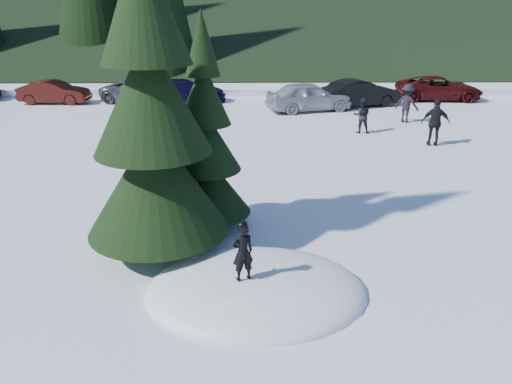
{
  "coord_description": "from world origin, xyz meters",
  "views": [
    {
      "loc": [
        -0.13,
        -8.68,
        5.49
      ],
      "look_at": [
        0.04,
        2.77,
        1.1
      ],
      "focal_mm": 35.0,
      "sensor_mm": 36.0,
      "label": 1
    }
  ],
  "objects_px": {
    "car_1": "(54,92)",
    "adult_2": "(407,103)",
    "car_3": "(185,91)",
    "spruce_short": "(206,148)",
    "car_4": "(309,96)",
    "car_5": "(360,93)",
    "adult_1": "(435,123)",
    "car_2": "(142,91)",
    "spruce_tall": "(151,111)",
    "car_6": "(439,88)",
    "adult_0": "(362,115)",
    "child_skier": "(243,252)"
  },
  "relations": [
    {
      "from": "adult_1",
      "to": "car_1",
      "type": "xyz_separation_m",
      "value": [
        -18.58,
        9.21,
        -0.3
      ]
    },
    {
      "from": "spruce_tall",
      "to": "adult_2",
      "type": "distance_m",
      "value": 16.55
    },
    {
      "from": "car_1",
      "to": "car_2",
      "type": "relative_size",
      "value": 0.85
    },
    {
      "from": "spruce_short",
      "to": "car_4",
      "type": "height_order",
      "value": "spruce_short"
    },
    {
      "from": "adult_1",
      "to": "car_5",
      "type": "relative_size",
      "value": 0.42
    },
    {
      "from": "car_2",
      "to": "adult_2",
      "type": "bearing_deg",
      "value": -99.3
    },
    {
      "from": "car_2",
      "to": "spruce_short",
      "type": "bearing_deg",
      "value": -151.68
    },
    {
      "from": "child_skier",
      "to": "car_1",
      "type": "bearing_deg",
      "value": -83.38
    },
    {
      "from": "child_skier",
      "to": "car_4",
      "type": "bearing_deg",
      "value": -122.12
    },
    {
      "from": "adult_1",
      "to": "car_5",
      "type": "distance_m",
      "value": 8.15
    },
    {
      "from": "car_4",
      "to": "spruce_short",
      "type": "bearing_deg",
      "value": 148.39
    },
    {
      "from": "spruce_tall",
      "to": "car_1",
      "type": "height_order",
      "value": "spruce_tall"
    },
    {
      "from": "car_1",
      "to": "car_3",
      "type": "relative_size",
      "value": 0.84
    },
    {
      "from": "adult_2",
      "to": "car_2",
      "type": "height_order",
      "value": "adult_2"
    },
    {
      "from": "spruce_short",
      "to": "adult_1",
      "type": "relative_size",
      "value": 2.84
    },
    {
      "from": "car_5",
      "to": "car_1",
      "type": "bearing_deg",
      "value": 67.03
    },
    {
      "from": "spruce_short",
      "to": "car_2",
      "type": "relative_size",
      "value": 1.16
    },
    {
      "from": "child_skier",
      "to": "car_1",
      "type": "relative_size",
      "value": 0.3
    },
    {
      "from": "adult_2",
      "to": "car_4",
      "type": "height_order",
      "value": "adult_2"
    },
    {
      "from": "spruce_tall",
      "to": "adult_1",
      "type": "bearing_deg",
      "value": 43.45
    },
    {
      "from": "spruce_short",
      "to": "car_5",
      "type": "height_order",
      "value": "spruce_short"
    },
    {
      "from": "spruce_short",
      "to": "car_6",
      "type": "xyz_separation_m",
      "value": [
        12.32,
        17.65,
        -1.42
      ]
    },
    {
      "from": "adult_2",
      "to": "car_5",
      "type": "bearing_deg",
      "value": -30.17
    },
    {
      "from": "spruce_short",
      "to": "adult_2",
      "type": "xyz_separation_m",
      "value": [
        8.65,
        11.82,
        -1.19
      ]
    },
    {
      "from": "adult_2",
      "to": "car_1",
      "type": "relative_size",
      "value": 0.46
    },
    {
      "from": "spruce_short",
      "to": "car_3",
      "type": "relative_size",
      "value": 1.14
    },
    {
      "from": "spruce_tall",
      "to": "car_6",
      "type": "height_order",
      "value": "spruce_tall"
    },
    {
      "from": "child_skier",
      "to": "car_3",
      "type": "height_order",
      "value": "child_skier"
    },
    {
      "from": "car_3",
      "to": "car_5",
      "type": "bearing_deg",
      "value": -116.24
    },
    {
      "from": "adult_2",
      "to": "car_4",
      "type": "bearing_deg",
      "value": 7.65
    },
    {
      "from": "adult_0",
      "to": "adult_2",
      "type": "bearing_deg",
      "value": -132.62
    },
    {
      "from": "adult_0",
      "to": "adult_2",
      "type": "relative_size",
      "value": 0.85
    },
    {
      "from": "adult_1",
      "to": "car_2",
      "type": "height_order",
      "value": "adult_1"
    },
    {
      "from": "child_skier",
      "to": "car_1",
      "type": "xyz_separation_m",
      "value": [
        -10.98,
        20.36,
        -0.41
      ]
    },
    {
      "from": "car_1",
      "to": "car_5",
      "type": "bearing_deg",
      "value": -91.89
    },
    {
      "from": "car_2",
      "to": "car_6",
      "type": "relative_size",
      "value": 0.94
    },
    {
      "from": "car_5",
      "to": "car_6",
      "type": "xyz_separation_m",
      "value": [
        5.1,
        1.96,
        -0.05
      ]
    },
    {
      "from": "adult_2",
      "to": "car_3",
      "type": "distance_m",
      "value": 12.27
    },
    {
      "from": "adult_1",
      "to": "car_1",
      "type": "bearing_deg",
      "value": -14.23
    },
    {
      "from": "car_6",
      "to": "car_5",
      "type": "bearing_deg",
      "value": 114.6
    },
    {
      "from": "car_1",
      "to": "adult_2",
      "type": "bearing_deg",
      "value": -103.08
    },
    {
      "from": "adult_1",
      "to": "spruce_short",
      "type": "bearing_deg",
      "value": 53.94
    },
    {
      "from": "child_skier",
      "to": "car_5",
      "type": "distance_m",
      "value": 20.19
    },
    {
      "from": "adult_1",
      "to": "car_3",
      "type": "bearing_deg",
      "value": -27.37
    },
    {
      "from": "car_2",
      "to": "car_5",
      "type": "relative_size",
      "value": 1.04
    },
    {
      "from": "spruce_tall",
      "to": "adult_0",
      "type": "height_order",
      "value": "spruce_tall"
    },
    {
      "from": "car_5",
      "to": "car_6",
      "type": "bearing_deg",
      "value": -88.07
    },
    {
      "from": "spruce_short",
      "to": "car_1",
      "type": "height_order",
      "value": "spruce_short"
    },
    {
      "from": "car_6",
      "to": "adult_2",
      "type": "bearing_deg",
      "value": 151.35
    },
    {
      "from": "car_1",
      "to": "car_3",
      "type": "xyz_separation_m",
      "value": [
        7.47,
        -0.05,
        0.03
      ]
    }
  ]
}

